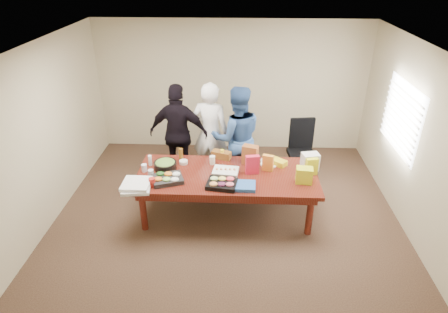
{
  "coord_description": "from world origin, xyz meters",
  "views": [
    {
      "loc": [
        0.18,
        -5.11,
        3.78
      ],
      "look_at": [
        -0.05,
        0.1,
        1.01
      ],
      "focal_mm": 30.67,
      "sensor_mm": 36.0,
      "label": 1
    }
  ],
  "objects_px": {
    "conference_table": "(227,194)",
    "person_center": "(210,133)",
    "salad_bowl": "(165,165)",
    "person_right": "(237,138)",
    "office_chair": "(302,152)",
    "sheet_cake": "(226,172)"
  },
  "relations": [
    {
      "from": "conference_table",
      "to": "salad_bowl",
      "type": "relative_size",
      "value": 7.78
    },
    {
      "from": "conference_table",
      "to": "sheet_cake",
      "type": "bearing_deg",
      "value": 147.59
    },
    {
      "from": "sheet_cake",
      "to": "conference_table",
      "type": "bearing_deg",
      "value": -25.98
    },
    {
      "from": "person_right",
      "to": "salad_bowl",
      "type": "relative_size",
      "value": 5.18
    },
    {
      "from": "person_center",
      "to": "person_right",
      "type": "xyz_separation_m",
      "value": [
        0.47,
        -0.17,
        -0.0
      ]
    },
    {
      "from": "conference_table",
      "to": "person_center",
      "type": "distance_m",
      "value": 1.29
    },
    {
      "from": "office_chair",
      "to": "person_right",
      "type": "bearing_deg",
      "value": -174.22
    },
    {
      "from": "sheet_cake",
      "to": "person_right",
      "type": "bearing_deg",
      "value": 86.86
    },
    {
      "from": "office_chair",
      "to": "sheet_cake",
      "type": "distance_m",
      "value": 1.82
    },
    {
      "from": "person_center",
      "to": "salad_bowl",
      "type": "xyz_separation_m",
      "value": [
        -0.65,
        -0.99,
        -0.13
      ]
    },
    {
      "from": "person_right",
      "to": "sheet_cake",
      "type": "bearing_deg",
      "value": 71.05
    },
    {
      "from": "conference_table",
      "to": "office_chair",
      "type": "distance_m",
      "value": 1.8
    },
    {
      "from": "conference_table",
      "to": "salad_bowl",
      "type": "height_order",
      "value": "salad_bowl"
    },
    {
      "from": "conference_table",
      "to": "person_right",
      "type": "xyz_separation_m",
      "value": [
        0.14,
        0.95,
        0.56
      ]
    },
    {
      "from": "person_center",
      "to": "salad_bowl",
      "type": "relative_size",
      "value": 5.2
    },
    {
      "from": "office_chair",
      "to": "person_center",
      "type": "relative_size",
      "value": 0.58
    },
    {
      "from": "conference_table",
      "to": "person_center",
      "type": "relative_size",
      "value": 1.5
    },
    {
      "from": "person_center",
      "to": "salad_bowl",
      "type": "height_order",
      "value": "person_center"
    },
    {
      "from": "sheet_cake",
      "to": "salad_bowl",
      "type": "relative_size",
      "value": 1.08
    },
    {
      "from": "office_chair",
      "to": "person_center",
      "type": "distance_m",
      "value": 1.72
    },
    {
      "from": "person_center",
      "to": "person_right",
      "type": "distance_m",
      "value": 0.5
    },
    {
      "from": "conference_table",
      "to": "office_chair",
      "type": "relative_size",
      "value": 2.59
    }
  ]
}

